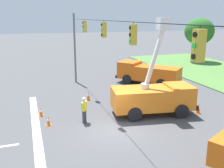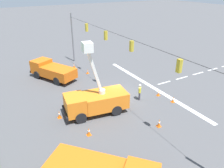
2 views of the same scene
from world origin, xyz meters
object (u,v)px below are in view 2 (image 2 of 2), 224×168
Objects in this scene: traffic_cone_foreground_right at (88,71)px; utility_truck_bucket_lift at (95,100)px; traffic_cone_foreground_left at (159,123)px; utility_truck_support_near at (52,70)px; traffic_cone_lane_edge_a at (59,115)px; traffic_cone_near_bucket at (89,132)px; traffic_cone_mid_right at (173,99)px; road_worker at (140,91)px; traffic_cone_lane_edge_b at (158,93)px; traffic_cone_mid_left at (74,65)px.

utility_truck_bucket_lift is at bearing 160.55° from traffic_cone_foreground_right.
traffic_cone_foreground_left reaches higher than traffic_cone_foreground_right.
utility_truck_support_near reaches higher than traffic_cone_lane_edge_a.
traffic_cone_foreground_left is 1.05× the size of traffic_cone_near_bucket.
utility_truck_support_near is at bearing 18.83° from traffic_cone_foreground_left.
utility_truck_support_near is 10.81× the size of traffic_cone_foreground_right.
traffic_cone_lane_edge_a is (2.99, 10.95, 0.04)m from traffic_cone_mid_right.
traffic_cone_near_bucket is 3.79m from traffic_cone_lane_edge_a.
road_worker reaches higher than traffic_cone_lane_edge_a.
traffic_cone_foreground_right is 0.94× the size of traffic_cone_mid_right.
traffic_cone_foreground_right is at bearing 23.26° from traffic_cone_lane_edge_b.
road_worker is 8.34m from traffic_cone_lane_edge_a.
road_worker is 9.41m from traffic_cone_foreground_right.
traffic_cone_lane_edge_b is at bearing -40.15° from traffic_cone_foreground_left.
traffic_cone_mid_right is 9.67m from traffic_cone_near_bucket.
traffic_cone_mid_right is (-2.13, -7.71, -1.07)m from utility_truck_bucket_lift.
traffic_cone_lane_edge_b reaches higher than traffic_cone_foreground_right.
utility_truck_bucket_lift is 8.07m from traffic_cone_mid_right.
traffic_cone_foreground_right is at bearing -98.16° from utility_truck_support_near.
traffic_cone_lane_edge_a is at bearing 74.74° from traffic_cone_mid_right.
utility_truck_support_near is 4.48m from traffic_cone_mid_left.
traffic_cone_lane_edge_a reaches higher than traffic_cone_mid_right.
traffic_cone_near_bucket is (-12.58, 0.70, -0.79)m from utility_truck_support_near.
traffic_cone_mid_left is at bearing -16.56° from traffic_cone_near_bucket.
traffic_cone_near_bucket is at bearing 163.44° from traffic_cone_mid_left.
utility_truck_support_near is at bearing 40.25° from traffic_cone_lane_edge_b.
road_worker is at bearing 51.28° from traffic_cone_mid_right.
traffic_cone_foreground_left reaches higher than traffic_cone_mid_right.
utility_truck_support_near is 10.11× the size of traffic_cone_mid_right.
traffic_cone_near_bucket is at bearing 111.28° from road_worker.
traffic_cone_mid_right is at bearing -86.57° from traffic_cone_near_bucket.
road_worker is 2.74× the size of traffic_cone_mid_right.
utility_truck_support_near reaches higher than traffic_cone_mid_right.
traffic_cone_lane_edge_a is at bearing 84.17° from road_worker.
road_worker is 2.87× the size of traffic_cone_lane_edge_b.
road_worker is at bearing -147.48° from utility_truck_support_near.
road_worker is at bearing -169.10° from traffic_cone_foreground_right.
road_worker reaches higher than traffic_cone_mid_right.
traffic_cone_near_bucket is (-14.91, 4.43, 0.03)m from traffic_cone_mid_left.
traffic_cone_foreground_right is at bearing 1.78° from traffic_cone_foreground_left.
traffic_cone_lane_edge_b is (-0.28, -7.35, -1.08)m from utility_truck_bucket_lift.
utility_truck_support_near is 9.89× the size of traffic_cone_mid_left.
traffic_cone_lane_edge_b is (-10.16, -8.60, -0.84)m from utility_truck_support_near.
traffic_cone_foreground_left reaches higher than traffic_cone_lane_edge_b.
traffic_cone_foreground_left is 1.22× the size of traffic_cone_lane_edge_b.
traffic_cone_lane_edge_a is (-9.02, 1.99, -0.79)m from utility_truck_support_near.
utility_truck_bucket_lift is 6.00m from traffic_cone_foreground_left.
traffic_cone_mid_left is at bearing 20.02° from traffic_cone_mid_right.
road_worker is at bearing 82.68° from traffic_cone_lane_edge_b.
traffic_cone_mid_left is at bearing -58.03° from utility_truck_support_near.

